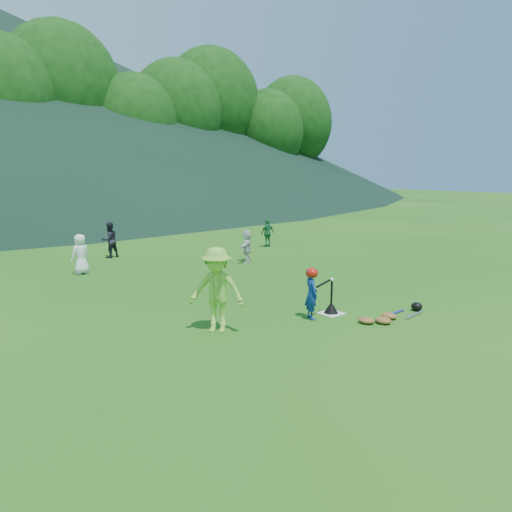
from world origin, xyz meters
The scene contains 13 objects.
ground centered at (0.00, 0.00, 0.00)m, with size 120.00×120.00×0.00m, color #145313.
home_plate centered at (0.00, 0.00, 0.01)m, with size 0.45×0.45×0.02m, color silver.
baseball centered at (0.00, 0.00, 0.74)m, with size 0.08×0.08×0.08m, color white.
batter_child centered at (-0.58, 0.02, 0.52)m, with size 0.38×0.25×1.03m, color navy.
adult_coach centered at (-2.52, 0.56, 0.80)m, with size 1.03×0.59×1.60m, color #81C73A.
fielder_a centered at (-2.58, 7.37, 0.58)m, with size 0.57×0.37×1.16m, color white.
fielder_b centered at (-0.80, 9.48, 0.61)m, with size 0.59×0.46×1.22m, color black.
fielder_c centered at (4.98, 7.88, 0.55)m, with size 0.65×0.27×1.10m, color #21703A.
fielder_d centered at (2.33, 5.83, 0.53)m, with size 0.99×0.31×1.06m, color silver.
batting_tee centered at (0.00, 0.00, 0.13)m, with size 0.30×0.30×0.68m.
batter_gear centered at (-0.56, 0.01, 0.93)m, with size 0.72×0.30×0.39m.
equipment_pile centered at (0.65, -1.00, 0.07)m, with size 1.80×0.56×0.19m.
outfield_fence centered at (0.00, 28.00, 0.70)m, with size 70.07×0.08×1.33m.
Camera 1 is at (-7.64, -6.85, 2.99)m, focal length 35.00 mm.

